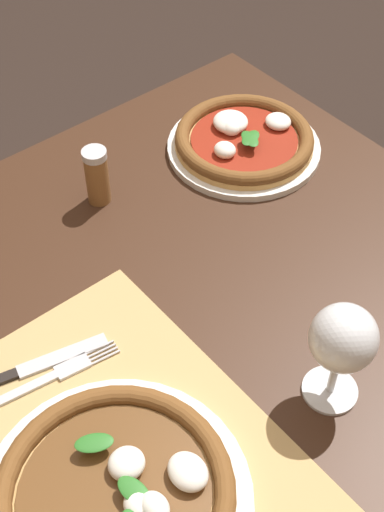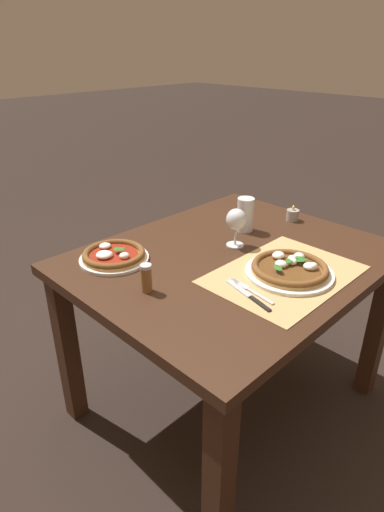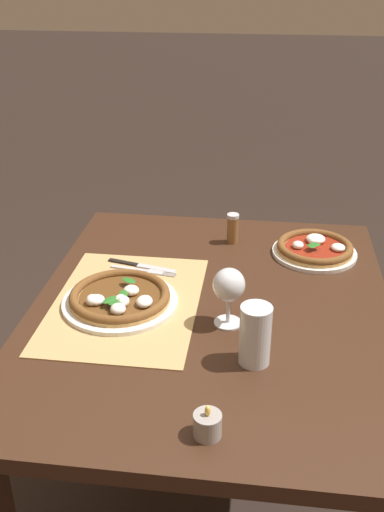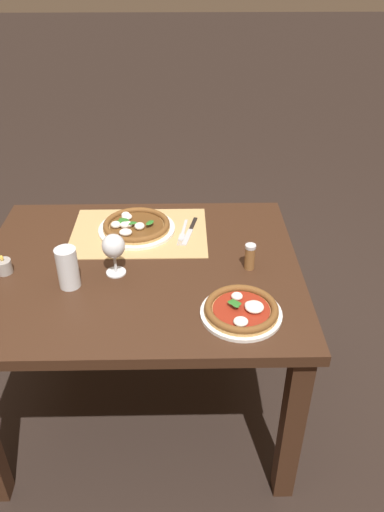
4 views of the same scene
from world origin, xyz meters
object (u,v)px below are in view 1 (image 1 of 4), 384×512
wine_glass (343,342)px  pepper_shaker (97,176)px  fork (47,379)px  knife (28,369)px  pizza_far (244,141)px  pizza_near (117,496)px

wine_glass → pepper_shaker: (-0.47, -0.02, -0.06)m
fork → pepper_shaker: size_ratio=2.06×
fork → knife: knife is taller
pepper_shaker → knife: bearing=-50.7°
pizza_far → pepper_shaker: pepper_shaker is taller
wine_glass → knife: wine_glass is taller
wine_glass → knife: (-0.26, -0.27, -0.10)m
wine_glass → pepper_shaker: size_ratio=1.60×
knife → pizza_far: bearing=106.8°
fork → pepper_shaker: bearing=134.1°
pizza_near → knife: size_ratio=1.43×
pizza_near → fork: bearing=172.6°
wine_glass → fork: size_ratio=0.77×
pizza_near → pepper_shaker: pepper_shaker is taller
pizza_near → fork: (-0.19, 0.02, -0.02)m
pizza_near → pepper_shaker: 0.50m
wine_glass → fork: (-0.24, -0.26, -0.10)m
pizza_far → pepper_shaker: bearing=-101.7°
fork → knife: (-0.03, -0.01, 0.00)m
pizza_near → pepper_shaker: size_ratio=3.15×
pizza_near → pepper_shaker: (-0.42, 0.27, 0.03)m
pizza_near → knife: 0.22m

